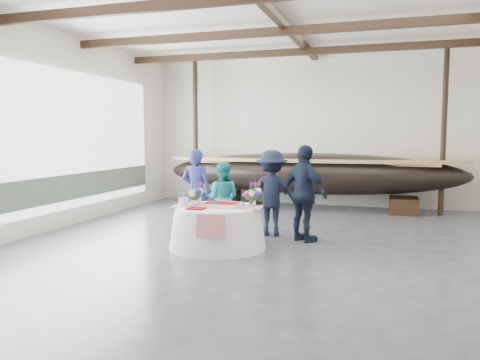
% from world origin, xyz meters
% --- Properties ---
extents(floor, '(10.00, 12.00, 0.01)m').
position_xyz_m(floor, '(0.00, 0.00, 0.00)').
color(floor, '#3D3D42').
rests_on(floor, ground).
extents(wall_back, '(10.00, 0.02, 4.50)m').
position_xyz_m(wall_back, '(0.00, 6.00, 2.25)').
color(wall_back, silver).
rests_on(wall_back, ground).
extents(wall_front, '(10.00, 0.02, 4.50)m').
position_xyz_m(wall_front, '(0.00, -6.00, 2.25)').
color(wall_front, silver).
rests_on(wall_front, ground).
extents(wall_left, '(0.02, 12.00, 4.50)m').
position_xyz_m(wall_left, '(-5.00, 0.00, 2.25)').
color(wall_left, silver).
rests_on(wall_left, ground).
extents(pavilion_structure, '(9.80, 11.76, 4.50)m').
position_xyz_m(pavilion_structure, '(0.00, 0.86, 4.00)').
color(pavilion_structure, black).
rests_on(pavilion_structure, ground).
extents(open_bay, '(0.03, 7.00, 3.20)m').
position_xyz_m(open_bay, '(-4.95, 1.00, 1.83)').
color(open_bay, silver).
rests_on(open_bay, ground).
extents(longboat_display, '(8.57, 1.71, 1.61)m').
position_xyz_m(longboat_display, '(-0.00, 5.08, 1.03)').
color(longboat_display, black).
rests_on(longboat_display, ground).
extents(banquet_table, '(1.82, 1.82, 0.78)m').
position_xyz_m(banquet_table, '(-0.89, -0.07, 0.39)').
color(banquet_table, white).
rests_on(banquet_table, ground).
extents(tabletop_items, '(1.74, 1.01, 0.40)m').
position_xyz_m(tabletop_items, '(-0.92, 0.07, 0.93)').
color(tabletop_items, red).
rests_on(tabletop_items, banquet_table).
extents(guest_woman_blue, '(0.70, 0.48, 1.83)m').
position_xyz_m(guest_woman_blue, '(-1.77, 1.01, 0.91)').
color(guest_woman_blue, navy).
rests_on(guest_woman_blue, ground).
extents(guest_woman_teal, '(0.80, 0.66, 1.54)m').
position_xyz_m(guest_woman_teal, '(-1.23, 1.14, 0.77)').
color(guest_woman_teal, teal).
rests_on(guest_woman_teal, ground).
extents(guest_man_left, '(1.27, 0.87, 1.80)m').
position_xyz_m(guest_man_left, '(-0.19, 1.31, 0.90)').
color(guest_man_left, black).
rests_on(guest_man_left, ground).
extents(guest_man_right, '(1.19, 1.03, 1.93)m').
position_xyz_m(guest_man_right, '(0.58, 0.93, 0.96)').
color(guest_man_right, black).
rests_on(guest_man_right, ground).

